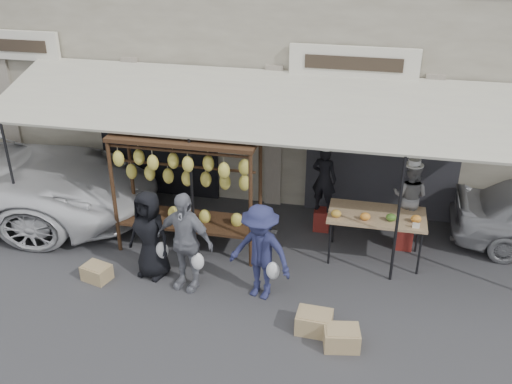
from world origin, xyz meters
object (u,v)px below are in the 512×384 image
customer_mid (185,241)px  crate_near_b (341,338)px  produce_table (377,217)px  customer_right (260,252)px  vendor_right (410,197)px  crate_near_a (314,322)px  crate_far (97,273)px  banana_rack (186,172)px  vendor_left (324,179)px  customer_left (150,235)px

customer_mid → crate_near_b: (2.66, -0.94, -0.72)m
produce_table → customer_right: size_ratio=1.02×
vendor_right → crate_near_a: 3.15m
produce_table → crate_near_b: produce_table is taller
vendor_right → crate_near_b: size_ratio=2.56×
vendor_right → customer_right: size_ratio=0.79×
crate_near_b → crate_far: crate_near_b is taller
crate_near_b → produce_table: bearing=81.4°
banana_rack → produce_table: 3.45m
vendor_left → customer_left: vendor_left is taller
customer_left → crate_near_a: bearing=-1.9°
customer_mid → customer_right: (1.26, -0.00, -0.04)m
vendor_left → customer_left: (-2.69, -2.16, -0.31)m
crate_near_a → vendor_left: bearing=94.3°
vendor_right → customer_left: bearing=41.0°
banana_rack → crate_far: 2.31m
banana_rack → customer_right: 2.09m
vendor_left → crate_near_a: bearing=109.6°
customer_left → crate_near_a: 3.11m
banana_rack → customer_left: banana_rack is taller
produce_table → vendor_left: vendor_left is taller
vendor_left → crate_near_b: bearing=116.6°
crate_near_a → crate_near_b: bearing=-30.7°
customer_right → crate_far: bearing=-161.2°
vendor_right → customer_right: vendor_right is taller
produce_table → vendor_right: 0.77m
customer_left → customer_right: bearing=9.2°
customer_right → crate_near_b: (1.41, -0.94, -0.68)m
banana_rack → customer_mid: size_ratio=1.49×
customer_mid → crate_far: 1.74m
banana_rack → customer_left: bearing=-110.4°
vendor_left → crate_near_b: size_ratio=2.63×
banana_rack → crate_far: bearing=-133.3°
crate_near_a → crate_near_b: size_ratio=1.03×
banana_rack → customer_mid: bearing=-74.0°
banana_rack → produce_table: banana_rack is taller
customer_left → customer_right: size_ratio=0.96×
crate_near_a → crate_near_b: 0.50m
vendor_left → customer_left: 3.46m
produce_table → customer_left: bearing=-160.6°
produce_table → crate_near_a: produce_table is taller
customer_left → customer_mid: customer_mid is taller
produce_table → crate_far: 4.95m
customer_right → crate_far: size_ratio=3.67×
produce_table → crate_near_a: (-0.80, -2.19, -0.71)m
customer_right → vendor_right: bearing=56.3°
produce_table → vendor_left: bearing=140.5°
crate_near_a → customer_mid: bearing=162.9°
customer_left → crate_near_b: customer_left is taller
customer_left → crate_near_a: size_ratio=3.02×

